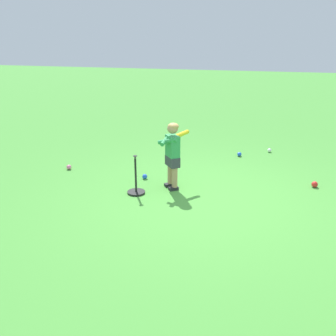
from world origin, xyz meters
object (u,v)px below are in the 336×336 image
child_batter (173,150)px  play_ball_by_bucket (239,154)px  batting_tee (136,187)px  play_ball_far_right (315,184)px  play_ball_far_left (269,150)px  play_ball_midfield (69,167)px  play_ball_near_batter (145,176)px

child_batter → play_ball_by_bucket: bearing=-116.2°
play_ball_by_bucket → batting_tee: size_ratio=0.14×
play_ball_by_bucket → batting_tee: (1.45, 2.28, 0.06)m
batting_tee → play_ball_by_bucket: bearing=-122.5°
child_batter → play_ball_far_right: 2.40m
play_ball_far_left → play_ball_by_bucket: (0.60, 0.43, 0.00)m
child_batter → play_ball_midfield: child_batter is taller
batting_tee → play_ball_far_left: bearing=-127.1°
child_batter → play_ball_by_bucket: size_ratio=12.30×
play_ball_near_batter → child_batter: bearing=154.4°
play_ball_midfield → batting_tee: batting_tee is taller
play_ball_midfield → play_ball_far_right: 4.31m
play_ball_by_bucket → batting_tee: batting_tee is taller
play_ball_midfield → play_ball_near_batter: bearing=175.5°
play_ball_far_left → play_ball_far_right: bearing=111.7°
child_batter → play_ball_near_batter: bearing=-25.6°
play_ball_far_left → play_ball_midfield: 4.10m
child_batter → play_ball_by_bucket: 2.23m
play_ball_near_batter → batting_tee: (-0.05, 0.62, 0.06)m
play_ball_midfield → batting_tee: size_ratio=0.14×
play_ball_far_left → play_ball_far_right: play_ball_far_right is taller
child_batter → batting_tee: bearing=34.9°
play_ball_midfield → play_ball_by_bucket: 3.37m
play_ball_far_right → batting_tee: bearing=18.6°
play_ball_by_bucket → play_ball_midfield: bearing=27.2°
play_ball_far_left → play_ball_midfield: play_ball_midfield is taller
child_batter → batting_tee: child_batter is taller
play_ball_midfield → play_ball_far_left: bearing=-151.2°
child_batter → play_ball_far_left: bearing=-123.2°
play_ball_by_bucket → play_ball_far_right: play_ball_far_right is taller
play_ball_near_batter → play_ball_far_right: size_ratio=0.87×
play_ball_far_left → play_ball_near_batter: 2.96m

